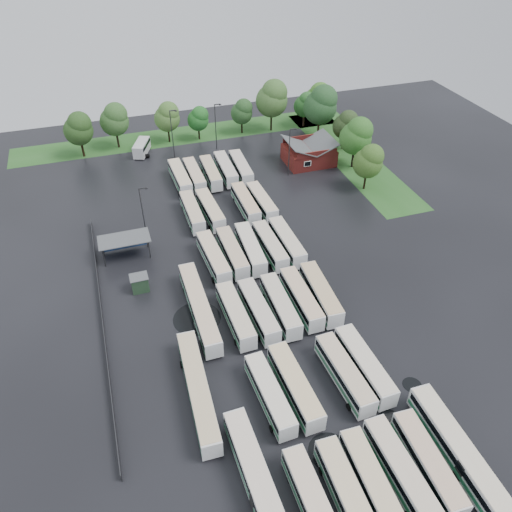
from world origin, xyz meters
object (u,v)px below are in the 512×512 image
object	(u,v)px
brick_building	(309,155)
artic_bus_west_a	(260,489)
artic_bus_east	(464,460)
minibus	(142,147)

from	to	relation	value
brick_building	artic_bus_west_a	xyz separation A→B (m)	(-33.01, -65.81, -0.07)
artic_bus_west_a	artic_bus_east	xyz separation A→B (m)	(21.20, -3.73, 0.02)
artic_bus_east	artic_bus_west_a	bearing A→B (deg)	170.68
artic_bus_east	brick_building	bearing A→B (deg)	81.01
brick_building	minibus	xyz separation A→B (m)	(-33.60, 15.34, -0.29)
minibus	brick_building	bearing A→B (deg)	-2.37
brick_building	artic_bus_east	world-z (taller)	brick_building
artic_bus_west_a	artic_bus_east	distance (m)	21.53
brick_building	artic_bus_west_a	bearing A→B (deg)	-116.64
artic_bus_west_a	minibus	world-z (taller)	artic_bus_west_a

